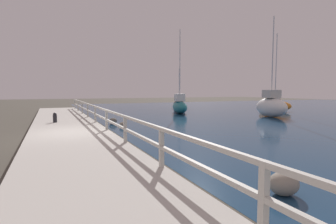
# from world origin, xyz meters

# --- Properties ---
(ground_plane) EXTENTS (120.00, 120.00, 0.00)m
(ground_plane) POSITION_xyz_m (0.00, 0.00, 0.00)
(ground_plane) COLOR #4C473D
(dock_walkway) EXTENTS (3.39, 36.00, 0.25)m
(dock_walkway) POSITION_xyz_m (0.00, 0.00, 0.12)
(dock_walkway) COLOR beige
(dock_walkway) RESTS_ON ground
(railing) EXTENTS (0.10, 32.50, 0.95)m
(railing) POSITION_xyz_m (1.59, -0.00, 0.90)
(railing) COLOR beige
(railing) RESTS_ON dock_walkway
(boulder_water_edge) EXTENTS (0.61, 0.55, 0.46)m
(boulder_water_edge) POSITION_xyz_m (3.36, -8.47, 0.23)
(boulder_water_edge) COLOR gray
(boulder_water_edge) RESTS_ON ground
(boulder_mid_strip) EXTENTS (0.49, 0.44, 0.37)m
(boulder_mid_strip) POSITION_xyz_m (2.80, 4.10, 0.18)
(boulder_mid_strip) COLOR #666056
(boulder_mid_strip) RESTS_ON ground
(boulder_far_strip) EXTENTS (0.40, 0.36, 0.30)m
(boulder_far_strip) POSITION_xyz_m (2.95, 2.31, 0.15)
(boulder_far_strip) COLOR slate
(boulder_far_strip) RESTS_ON ground
(mooring_bollard) EXTENTS (0.22, 0.22, 0.56)m
(mooring_bollard) POSITION_xyz_m (-0.52, 4.12, 0.53)
(mooring_bollard) COLOR black
(mooring_bollard) RESTS_ON dock_walkway
(sailboat_teal) EXTENTS (1.89, 3.55, 7.51)m
(sailboat_teal) POSITION_xyz_m (10.06, 9.18, 0.70)
(sailboat_teal) COLOR #1E707A
(sailboat_teal) RESTS_ON water_surface
(sailboat_black) EXTENTS (2.69, 5.06, 4.51)m
(sailboat_black) POSITION_xyz_m (12.44, 13.99, 0.60)
(sailboat_black) COLOR black
(sailboat_black) RESTS_ON water_surface
(sailboat_orange) EXTENTS (2.34, 3.48, 7.68)m
(sailboat_orange) POSITION_xyz_m (19.91, 7.41, 0.64)
(sailboat_orange) COLOR orange
(sailboat_orange) RESTS_ON water_surface
(sailboat_white) EXTENTS (1.84, 3.43, 7.74)m
(sailboat_white) POSITION_xyz_m (15.06, 3.22, 0.87)
(sailboat_white) COLOR white
(sailboat_white) RESTS_ON water_surface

